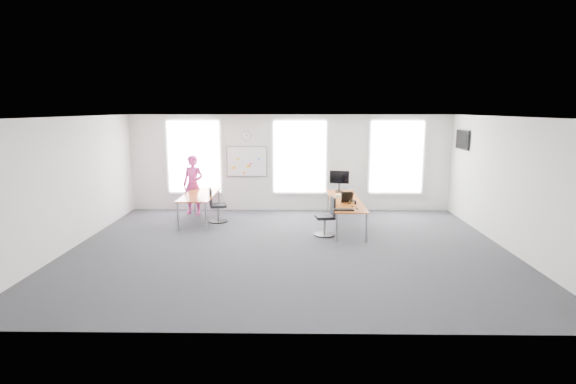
{
  "coord_description": "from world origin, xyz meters",
  "views": [
    {
      "loc": [
        0.14,
        -9.95,
        3.17
      ],
      "look_at": [
        -0.02,
        1.2,
        1.1
      ],
      "focal_mm": 28.0,
      "sensor_mm": 36.0,
      "label": 1
    }
  ],
  "objects_px": {
    "desk_left": "(200,196)",
    "headphones": "(352,202)",
    "chair_left": "(216,207)",
    "keyboard": "(344,210)",
    "person": "(193,185)",
    "desk_right": "(345,202)",
    "monitor": "(339,179)",
    "chair_right": "(327,219)"
  },
  "relations": [
    {
      "from": "chair_left",
      "to": "monitor",
      "type": "relative_size",
      "value": 1.55
    },
    {
      "from": "desk_left",
      "to": "chair_left",
      "type": "height_order",
      "value": "chair_left"
    },
    {
      "from": "headphones",
      "to": "chair_right",
      "type": "bearing_deg",
      "value": -140.25
    },
    {
      "from": "desk_left",
      "to": "chair_right",
      "type": "xyz_separation_m",
      "value": [
        3.53,
        -1.42,
        -0.28
      ]
    },
    {
      "from": "person",
      "to": "headphones",
      "type": "bearing_deg",
      "value": -7.91
    },
    {
      "from": "person",
      "to": "keyboard",
      "type": "relative_size",
      "value": 3.64
    },
    {
      "from": "chair_right",
      "to": "keyboard",
      "type": "xyz_separation_m",
      "value": [
        0.37,
        -0.43,
        0.32
      ]
    },
    {
      "from": "desk_right",
      "to": "chair_right",
      "type": "height_order",
      "value": "chair_right"
    },
    {
      "from": "desk_left",
      "to": "keyboard",
      "type": "height_order",
      "value": "desk_left"
    },
    {
      "from": "person",
      "to": "keyboard",
      "type": "xyz_separation_m",
      "value": [
        4.27,
        -2.71,
        -0.14
      ]
    },
    {
      "from": "desk_left",
      "to": "headphones",
      "type": "xyz_separation_m",
      "value": [
        4.19,
        -1.15,
        0.08
      ]
    },
    {
      "from": "desk_left",
      "to": "keyboard",
      "type": "distance_m",
      "value": 4.31
    },
    {
      "from": "desk_right",
      "to": "monitor",
      "type": "relative_size",
      "value": 4.85
    },
    {
      "from": "chair_left",
      "to": "keyboard",
      "type": "bearing_deg",
      "value": -132.27
    },
    {
      "from": "chair_left",
      "to": "headphones",
      "type": "xyz_separation_m",
      "value": [
        3.71,
        -1.05,
        0.37
      ]
    },
    {
      "from": "person",
      "to": "keyboard",
      "type": "height_order",
      "value": "person"
    },
    {
      "from": "chair_left",
      "to": "monitor",
      "type": "height_order",
      "value": "monitor"
    },
    {
      "from": "chair_left",
      "to": "desk_right",
      "type": "bearing_deg",
      "value": -112.56
    },
    {
      "from": "chair_right",
      "to": "headphones",
      "type": "bearing_deg",
      "value": 104.07
    },
    {
      "from": "desk_right",
      "to": "person",
      "type": "distance_m",
      "value": 4.67
    },
    {
      "from": "keyboard",
      "to": "chair_right",
      "type": "bearing_deg",
      "value": 130.35
    },
    {
      "from": "desk_right",
      "to": "keyboard",
      "type": "bearing_deg",
      "value": -97.81
    },
    {
      "from": "chair_right",
      "to": "keyboard",
      "type": "relative_size",
      "value": 2.01
    },
    {
      "from": "headphones",
      "to": "desk_right",
      "type": "bearing_deg",
      "value": 118.91
    },
    {
      "from": "chair_left",
      "to": "chair_right",
      "type": "bearing_deg",
      "value": -128.63
    },
    {
      "from": "person",
      "to": "headphones",
      "type": "height_order",
      "value": "person"
    },
    {
      "from": "chair_right",
      "to": "person",
      "type": "xyz_separation_m",
      "value": [
        -3.9,
        2.28,
        0.47
      ]
    },
    {
      "from": "chair_right",
      "to": "keyboard",
      "type": "bearing_deg",
      "value": 32.79
    },
    {
      "from": "desk_right",
      "to": "chair_right",
      "type": "bearing_deg",
      "value": -122.44
    },
    {
      "from": "chair_right",
      "to": "person",
      "type": "bearing_deg",
      "value": -128.47
    },
    {
      "from": "desk_left",
      "to": "chair_left",
      "type": "xyz_separation_m",
      "value": [
        0.48,
        -0.09,
        -0.29
      ]
    },
    {
      "from": "headphones",
      "to": "monitor",
      "type": "bearing_deg",
      "value": 113.03
    },
    {
      "from": "desk_right",
      "to": "chair_right",
      "type": "relative_size",
      "value": 3.09
    },
    {
      "from": "desk_left",
      "to": "chair_right",
      "type": "bearing_deg",
      "value": -21.89
    },
    {
      "from": "headphones",
      "to": "monitor",
      "type": "height_order",
      "value": "monitor"
    },
    {
      "from": "keyboard",
      "to": "person",
      "type": "bearing_deg",
      "value": 147.04
    },
    {
      "from": "monitor",
      "to": "headphones",
      "type": "bearing_deg",
      "value": -73.63
    },
    {
      "from": "chair_right",
      "to": "keyboard",
      "type": "distance_m",
      "value": 0.65
    },
    {
      "from": "chair_left",
      "to": "headphones",
      "type": "height_order",
      "value": "chair_left"
    },
    {
      "from": "desk_left",
      "to": "chair_left",
      "type": "relative_size",
      "value": 2.19
    },
    {
      "from": "desk_right",
      "to": "monitor",
      "type": "height_order",
      "value": "monitor"
    },
    {
      "from": "chair_left",
      "to": "monitor",
      "type": "bearing_deg",
      "value": -94.09
    }
  ]
}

